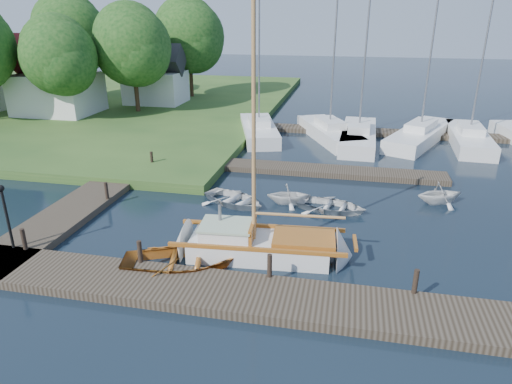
% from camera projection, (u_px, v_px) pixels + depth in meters
% --- Properties ---
extents(ground, '(160.00, 160.00, 0.00)m').
position_uv_depth(ground, '(256.00, 218.00, 19.77)').
color(ground, black).
rests_on(ground, ground).
extents(near_dock, '(18.00, 2.20, 0.30)m').
position_uv_depth(near_dock, '(217.00, 292.00, 14.25)').
color(near_dock, '#30271C').
rests_on(near_dock, ground).
extents(left_dock, '(2.20, 18.00, 0.30)m').
position_uv_depth(left_dock, '(110.00, 185.00, 23.07)').
color(left_dock, '#30271C').
rests_on(left_dock, ground).
extents(far_dock, '(14.00, 1.60, 0.30)m').
position_uv_depth(far_dock, '(315.00, 170.00, 25.25)').
color(far_dock, '#30271C').
rests_on(far_dock, ground).
extents(pontoon, '(30.00, 1.60, 0.30)m').
position_uv_depth(pontoon, '(440.00, 136.00, 32.37)').
color(pontoon, '#30271C').
rests_on(pontoon, ground).
extents(shore, '(50.00, 40.00, 0.50)m').
position_uv_depth(shore, '(25.00, 100.00, 45.07)').
color(shore, '#2C4F1F').
rests_on(shore, ground).
extents(mooring_post_0, '(0.16, 0.16, 0.80)m').
position_uv_depth(mooring_post_0, '(24.00, 239.00, 16.40)').
color(mooring_post_0, black).
rests_on(mooring_post_0, near_dock).
extents(mooring_post_1, '(0.16, 0.16, 0.80)m').
position_uv_depth(mooring_post_1, '(140.00, 252.00, 15.54)').
color(mooring_post_1, black).
rests_on(mooring_post_1, near_dock).
extents(mooring_post_2, '(0.16, 0.16, 0.80)m').
position_uv_depth(mooring_post_2, '(270.00, 266.00, 14.68)').
color(mooring_post_2, black).
rests_on(mooring_post_2, near_dock).
extents(mooring_post_3, '(0.16, 0.16, 0.80)m').
position_uv_depth(mooring_post_3, '(416.00, 281.00, 13.81)').
color(mooring_post_3, black).
rests_on(mooring_post_3, near_dock).
extents(mooring_post_4, '(0.16, 0.16, 0.80)m').
position_uv_depth(mooring_post_4, '(107.00, 191.00, 20.85)').
color(mooring_post_4, black).
rests_on(mooring_post_4, left_dock).
extents(mooring_post_5, '(0.16, 0.16, 0.80)m').
position_uv_depth(mooring_post_5, '(152.00, 159.00, 25.41)').
color(mooring_post_5, black).
rests_on(mooring_post_5, left_dock).
extents(lamp_post, '(0.24, 0.24, 2.44)m').
position_uv_depth(lamp_post, '(5.00, 208.00, 16.07)').
color(lamp_post, black).
rests_on(lamp_post, near_dock).
extents(sailboat, '(7.28, 2.49, 9.83)m').
position_uv_depth(sailboat, '(264.00, 247.00, 16.58)').
color(sailboat, white).
rests_on(sailboat, ground).
extents(dinghy, '(4.48, 3.65, 0.81)m').
position_uv_depth(dinghy, '(179.00, 258.00, 15.72)').
color(dinghy, brown).
rests_on(dinghy, ground).
extents(tender_a, '(3.81, 3.42, 0.65)m').
position_uv_depth(tender_a, '(234.00, 197.00, 21.08)').
color(tender_a, white).
rests_on(tender_a, ground).
extents(tender_b, '(2.29, 2.07, 1.05)m').
position_uv_depth(tender_b, '(289.00, 193.00, 21.06)').
color(tender_b, white).
rests_on(tender_b, ground).
extents(tender_c, '(3.47, 2.79, 0.64)m').
position_uv_depth(tender_c, '(332.00, 204.00, 20.38)').
color(tender_c, white).
rests_on(tender_c, ground).
extents(tender_d, '(2.71, 2.54, 1.14)m').
position_uv_depth(tender_d, '(440.00, 192.00, 21.08)').
color(tender_d, white).
rests_on(tender_d, ground).
extents(marina_boat_0, '(4.33, 7.98, 10.62)m').
position_uv_depth(marina_boat_0, '(259.00, 129.00, 32.48)').
color(marina_boat_0, white).
rests_on(marina_boat_0, ground).
extents(marina_boat_1, '(5.28, 8.06, 11.20)m').
position_uv_depth(marina_boat_1, '(329.00, 131.00, 31.87)').
color(marina_boat_1, white).
rests_on(marina_boat_1, ground).
extents(marina_boat_2, '(2.47, 8.48, 10.40)m').
position_uv_depth(marina_boat_2, '(359.00, 135.00, 30.91)').
color(marina_boat_2, white).
rests_on(marina_boat_2, ground).
extents(marina_boat_3, '(5.60, 9.11, 11.40)m').
position_uv_depth(marina_boat_3, '(420.00, 134.00, 31.17)').
color(marina_boat_3, white).
rests_on(marina_boat_3, ground).
extents(marina_boat_4, '(2.63, 8.02, 10.00)m').
position_uv_depth(marina_boat_4, '(469.00, 137.00, 30.37)').
color(marina_boat_4, white).
rests_on(marina_boat_4, ground).
extents(house_a, '(6.30, 5.00, 6.29)m').
position_uv_depth(house_a, '(56.00, 83.00, 37.08)').
color(house_a, white).
rests_on(house_a, shore).
extents(house_c, '(5.25, 4.00, 5.28)m').
position_uv_depth(house_c, '(155.00, 80.00, 41.53)').
color(house_c, white).
rests_on(house_c, shore).
extents(tree_2, '(5.83, 5.75, 7.82)m').
position_uv_depth(tree_2, '(59.00, 56.00, 34.08)').
color(tree_2, '#332114').
rests_on(tree_2, shore).
extents(tree_3, '(6.41, 6.38, 8.74)m').
position_uv_depth(tree_3, '(132.00, 45.00, 36.75)').
color(tree_3, '#332114').
rests_on(tree_3, shore).
extents(tree_4, '(7.01, 7.01, 9.66)m').
position_uv_depth(tree_4, '(71.00, 35.00, 41.72)').
color(tree_4, '#332114').
rests_on(tree_4, shore).
extents(tree_7, '(6.83, 6.83, 9.38)m').
position_uv_depth(tree_7, '(189.00, 36.00, 43.50)').
color(tree_7, '#332114').
rests_on(tree_7, shore).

